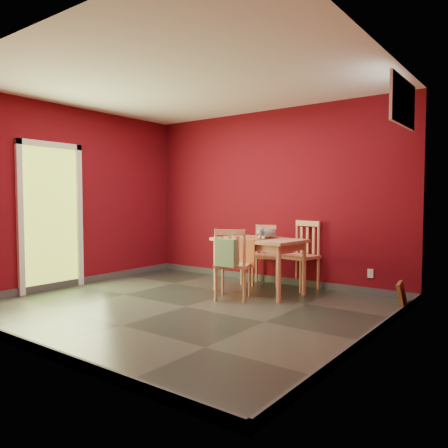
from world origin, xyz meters
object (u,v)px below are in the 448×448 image
Objects in this scene: chair_far_left at (267,254)px; picture_frame at (402,297)px; cat at (267,232)px; chair_far_right at (301,254)px; dining_table at (259,245)px; tote_bag at (226,253)px; chair_near at (232,263)px.

picture_frame is (2.14, -0.52, -0.30)m from chair_far_left.
chair_far_left is 0.79m from cat.
chair_far_left is 0.59m from chair_far_right.
cat is (0.10, 0.05, 0.19)m from dining_table.
chair_far_left reaches higher than tote_bag.
chair_near is 0.73m from cat.
tote_bag reaches higher than picture_frame.
picture_frame is at bearing 3.44° from dining_table.
picture_frame is at bearing 30.37° from cat.
chair_near is 2.25× the size of tote_bag.
cat is at bearing -112.90° from chair_far_right.
dining_table is 0.72m from chair_far_right.
chair_far_right is (0.59, -0.02, 0.04)m from chair_far_left.
chair_far_right is at bearing 75.69° from tote_bag.
chair_far_left reaches higher than picture_frame.
chair_near is at bearing -109.23° from chair_far_right.
chair_far_right is at bearing -1.90° from chair_far_left.
tote_bag is at bearing -75.37° from chair_near.
dining_table is at bearing -119.09° from chair_far_right.
tote_bag is at bearing -90.60° from dining_table.
picture_frame is at bearing 24.58° from tote_bag.
dining_table is 3.62× the size of picture_frame.
dining_table is 0.22m from cat.
dining_table is 0.58m from chair_near.
cat is 1.92m from picture_frame.
chair_far_right is at bearing 95.33° from cat.
chair_far_left is at bearing 148.96° from cat.
cat reaches higher than dining_table.
picture_frame is at bearing -17.84° from chair_far_right.
chair_near reaches higher than dining_table.
cat reaches higher than chair_far_left.
chair_far_right is 1.42m from tote_bag.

